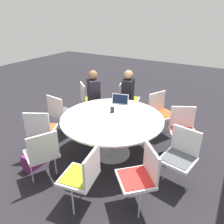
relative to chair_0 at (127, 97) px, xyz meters
The scene contains 17 objects.
ground_plane 1.61m from the chair_0, 17.49° to the left, with size 16.00×16.00×0.00m, color black.
conference_table 1.52m from the chair_0, 17.49° to the left, with size 1.73×1.73×0.73m.
chair_0 is the anchor object (origin of this frame).
chair_1 0.89m from the chair_0, 55.46° to the right, with size 0.61×0.61×0.87m.
chair_2 1.60m from the chair_0, 28.60° to the right, with size 0.46×0.48×0.87m.
chair_3 2.17m from the chair_0, 15.68° to the right, with size 0.58×0.59×0.87m.
chair_4 2.57m from the chair_0, ahead, with size 0.58×0.57×0.87m.
chair_5 2.74m from the chair_0, 15.80° to the left, with size 0.51×0.49×0.87m.
chair_6 2.65m from the chair_0, 30.89° to the left, with size 0.61×0.61×0.87m.
chair_7 2.31m from the chair_0, 46.35° to the left, with size 0.49×0.51×0.87m.
chair_8 1.73m from the chair_0, 61.16° to the left, with size 0.57×0.58×0.87m.
chair_9 0.99m from the chair_0, 70.77° to the left, with size 0.58×0.57×0.87m.
person_0 0.32m from the chair_0, 34.05° to the left, with size 0.40×0.32×1.22m.
person_1 0.80m from the chair_0, 39.76° to the right, with size 0.40×0.42×1.22m.
laptop 1.05m from the chair_0, 18.75° to the left, with size 0.32×0.37×0.21m.
coffee_cup 1.35m from the chair_0, 15.72° to the left, with size 0.07×0.07×0.10m.
handbag 2.50m from the chair_0, 10.53° to the right, with size 0.36×0.16×0.28m.
Camera 1 is at (2.82, 1.68, 2.36)m, focal length 35.00 mm.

